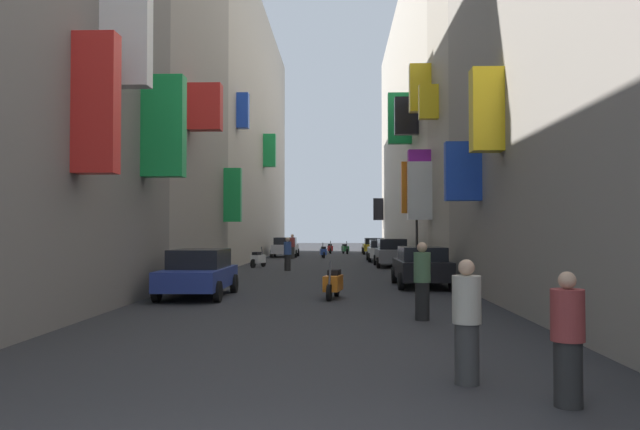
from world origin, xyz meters
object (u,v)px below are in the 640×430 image
at_px(parked_car_white, 381,250).
at_px(pedestrian_crossing, 467,322).
at_px(parked_car_black, 421,266).
at_px(scooter_blue, 323,252).
at_px(pedestrian_near_right, 288,254).
at_px(scooter_green, 345,249).
at_px(scooter_orange, 333,283).
at_px(pedestrian_far_away, 422,281).
at_px(parked_car_silver, 285,247).
at_px(scooter_red, 330,248).
at_px(parked_car_grey, 391,252).
at_px(traffic_light_near_corner, 417,211).
at_px(parked_car_yellow, 374,246).
at_px(scooter_white, 258,259).
at_px(pedestrian_mid_street, 292,247).
at_px(parked_car_blue, 199,272).
at_px(pedestrian_near_left, 568,340).

height_order(parked_car_white, pedestrian_crossing, pedestrian_crossing).
height_order(parked_car_black, parked_car_white, parked_car_black).
bearing_deg(scooter_blue, pedestrian_near_right, -95.38).
bearing_deg(parked_car_white, scooter_green, 99.76).
xyz_separation_m(scooter_orange, scooter_blue, (-1.07, 27.60, 0.00)).
bearing_deg(pedestrian_near_right, pedestrian_far_away, -75.28).
bearing_deg(parked_car_silver, scooter_green, 53.74).
bearing_deg(scooter_red, parked_car_grey, -79.36).
bearing_deg(scooter_orange, parked_car_black, 52.23).
bearing_deg(traffic_light_near_corner, parked_car_yellow, 92.39).
bearing_deg(scooter_orange, scooter_blue, 92.21).
bearing_deg(scooter_orange, parked_car_silver, 97.89).
xyz_separation_m(scooter_green, pedestrian_crossing, (1.25, -46.05, 0.35)).
bearing_deg(pedestrian_crossing, parked_car_white, 88.20).
xyz_separation_m(scooter_orange, pedestrian_far_away, (2.05, -4.37, 0.42)).
bearing_deg(parked_car_yellow, scooter_white, -110.52).
bearing_deg(scooter_orange, scooter_white, 105.47).
bearing_deg(pedestrian_near_right, parked_car_silver, 95.57).
distance_m(pedestrian_near_right, pedestrian_mid_street, 13.10).
height_order(parked_car_grey, pedestrian_mid_street, pedestrian_mid_street).
bearing_deg(pedestrian_mid_street, scooter_red, 76.75).
distance_m(parked_car_yellow, pedestrian_near_right, 23.38).
bearing_deg(pedestrian_mid_street, parked_car_white, -27.98).
height_order(parked_car_blue, traffic_light_near_corner, traffic_light_near_corner).
distance_m(scooter_green, traffic_light_near_corner, 23.39).
bearing_deg(scooter_white, parked_car_blue, -89.16).
distance_m(parked_car_grey, parked_car_silver, 14.82).
height_order(parked_car_blue, pedestrian_near_right, pedestrian_near_right).
height_order(parked_car_blue, pedestrian_mid_street, pedestrian_mid_street).
distance_m(parked_car_white, scooter_green, 13.46).
relative_size(pedestrian_mid_street, pedestrian_far_away, 1.01).
xyz_separation_m(scooter_blue, traffic_light_near_corner, (5.12, -14.71, 2.53)).
bearing_deg(pedestrian_far_away, traffic_light_near_corner, 83.39).
bearing_deg(traffic_light_near_corner, scooter_green, 98.49).
height_order(scooter_blue, pedestrian_near_right, pedestrian_near_right).
xyz_separation_m(parked_car_silver, scooter_blue, (3.02, -1.87, -0.32)).
bearing_deg(scooter_blue, pedestrian_crossing, -85.54).
bearing_deg(traffic_light_near_corner, scooter_blue, 109.20).
distance_m(scooter_orange, pedestrian_crossing, 10.34).
relative_size(pedestrian_crossing, pedestrian_near_left, 1.06).
relative_size(scooter_red, pedestrian_mid_street, 1.04).
distance_m(scooter_green, pedestrian_mid_street, 10.73).
bearing_deg(scooter_red, parked_car_black, -83.28).
distance_m(scooter_blue, pedestrian_near_left, 38.97).
height_order(pedestrian_crossing, pedestrian_far_away, pedestrian_far_away).
bearing_deg(pedestrian_crossing, scooter_green, 91.56).
height_order(parked_car_black, parked_car_yellow, parked_car_black).
distance_m(scooter_blue, traffic_light_near_corner, 15.78).
xyz_separation_m(pedestrian_crossing, pedestrian_far_away, (0.18, 5.79, 0.07)).
distance_m(parked_car_blue, parked_car_grey, 17.65).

